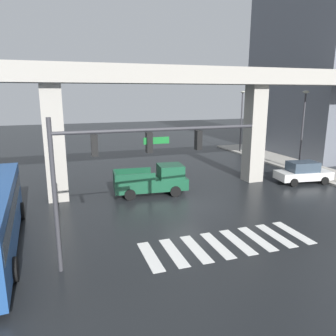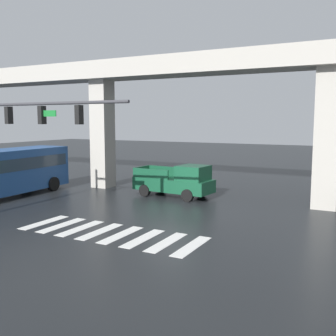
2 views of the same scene
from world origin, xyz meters
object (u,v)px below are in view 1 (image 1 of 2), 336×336
Objects in this scene: traffic_signal_mast at (122,157)px; street_lamp_mid_block at (303,121)px; pickup_truck at (155,181)px; street_lamp_far_north at (242,114)px; sedan_white at (303,172)px.

traffic_signal_mast is 1.20× the size of street_lamp_mid_block.
pickup_truck is at bearing -171.03° from street_lamp_mid_block.
traffic_signal_mast is 1.20× the size of street_lamp_far_north.
street_lamp_mid_block is (2.47, 3.30, 3.70)m from sedan_white.
pickup_truck is 12.11m from sedan_white.
pickup_truck is 0.73× the size of street_lamp_mid_block.
pickup_truck is 1.17× the size of sedan_white.
street_lamp_mid_block is at bearing -90.00° from street_lamp_far_north.
sedan_white is at bearing 25.21° from traffic_signal_mast.
traffic_signal_mast is at bearing -149.59° from street_lamp_mid_block.
street_lamp_far_north reaches higher than pickup_truck.
sedan_white is 0.62× the size of street_lamp_mid_block.
traffic_signal_mast is 21.37m from street_lamp_mid_block.
street_lamp_far_north is at bearing 79.66° from sedan_white.
traffic_signal_mast is (-3.89, -8.52, 3.56)m from pickup_truck.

